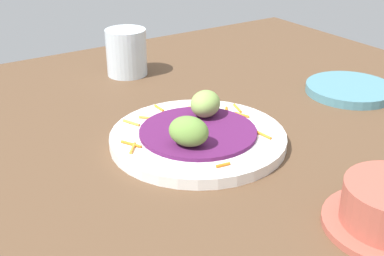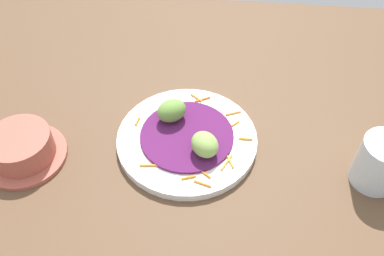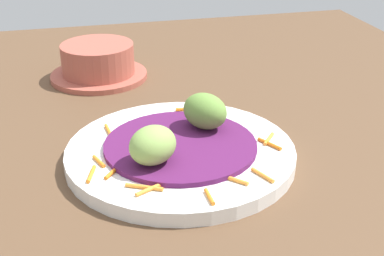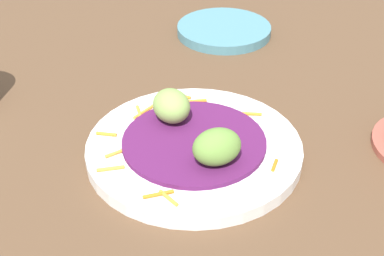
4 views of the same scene
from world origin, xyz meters
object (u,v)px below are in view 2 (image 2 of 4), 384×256
Objects in this scene: main_plate at (187,139)px; terracotta_bowl at (22,148)px; water_glass at (380,163)px; guac_scoop_left at (170,111)px; guac_scoop_center at (205,144)px.

main_plate is 1.73× the size of terracotta_bowl.
water_glass is at bearing 1.60° from terracotta_bowl.
guac_scoop_left is 36.38cm from water_glass.
guac_scoop_left is at bearing 133.70° from guac_scoop_center.
water_glass reaches higher than terracotta_bowl.
guac_scoop_center is 31.57cm from terracotta_bowl.
guac_scoop_center reaches higher than main_plate.
water_glass is (59.88, 1.67, 2.02)cm from terracotta_bowl.
guac_scoop_center is 0.36× the size of terracotta_bowl.
water_glass is (35.41, -8.34, 0.27)cm from guac_scoop_left.
guac_scoop_center reaches higher than terracotta_bowl.
main_plate is 4.83× the size of guac_scoop_center.
main_plate is 2.84× the size of water_glass.
main_plate is at bearing 12.88° from terracotta_bowl.
terracotta_bowl is (-27.94, -6.39, 1.65)cm from main_plate.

